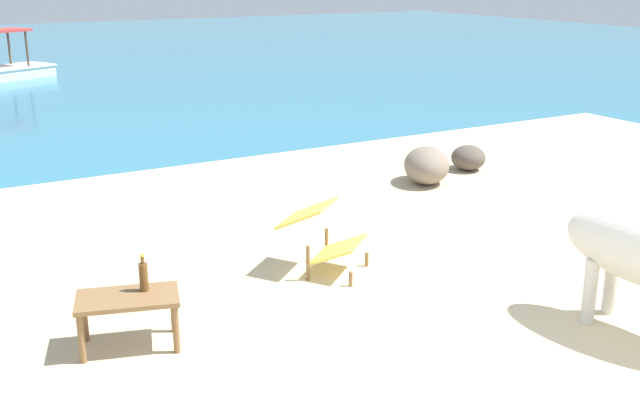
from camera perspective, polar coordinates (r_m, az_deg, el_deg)
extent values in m
cube|color=#CCB78E|center=(5.52, 11.39, -14.00)|extent=(18.00, 14.00, 0.04)
cylinder|color=beige|center=(6.85, 20.82, -5.73)|extent=(0.11, 0.11, 0.55)
cylinder|color=beige|center=(6.60, 19.42, -6.44)|extent=(0.11, 0.11, 0.55)
cube|color=brown|center=(5.99, -14.13, -7.09)|extent=(0.86, 0.64, 0.04)
cylinder|color=brown|center=(6.23, -10.83, -7.99)|extent=(0.05, 0.05, 0.38)
cylinder|color=brown|center=(5.91, -10.66, -9.43)|extent=(0.05, 0.05, 0.38)
cylinder|color=brown|center=(6.26, -17.12, -8.37)|extent=(0.05, 0.05, 0.38)
cylinder|color=brown|center=(5.93, -17.32, -9.83)|extent=(0.05, 0.05, 0.38)
cylinder|color=brown|center=(6.00, -12.98, -5.62)|extent=(0.07, 0.07, 0.22)
cylinder|color=brown|center=(5.95, -13.06, -4.37)|extent=(0.03, 0.03, 0.06)
cylinder|color=yellow|center=(5.94, -13.09, -4.03)|extent=(0.03, 0.03, 0.02)
cylinder|color=brown|center=(7.47, 3.49, -4.43)|extent=(0.04, 0.04, 0.14)
cylinder|color=brown|center=(7.01, 2.30, -5.89)|extent=(0.04, 0.04, 0.14)
cylinder|color=brown|center=(7.55, 0.49, -3.35)|extent=(0.04, 0.04, 0.34)
cylinder|color=brown|center=(7.10, -0.89, -4.71)|extent=(0.04, 0.04, 0.34)
cube|color=#EFD14C|center=(7.24, 1.36, -3.69)|extent=(0.68, 0.67, 0.21)
cube|color=#EFD14C|center=(7.23, -0.97, -0.97)|extent=(0.70, 0.69, 0.23)
ellipsoid|color=brown|center=(11.20, 10.96, 3.11)|extent=(0.72, 0.74, 0.35)
ellipsoid|color=gray|center=(10.39, 7.93, 2.57)|extent=(0.97, 1.02, 0.49)
cylinder|color=brown|center=(22.56, -22.10, 10.43)|extent=(0.06, 0.06, 0.95)
cylinder|color=brown|center=(21.93, -20.96, 10.40)|extent=(0.06, 0.06, 0.95)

